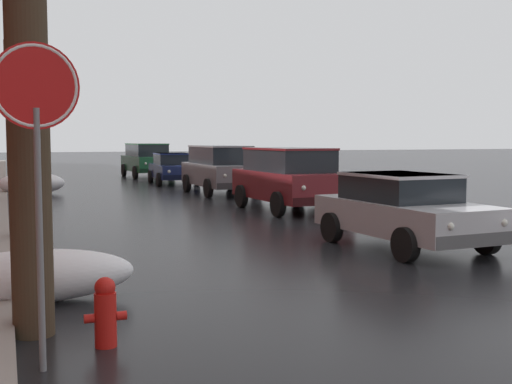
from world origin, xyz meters
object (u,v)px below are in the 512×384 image
at_px(suv_grey_parked_kerbside_mid, 220,168).
at_px(stop_sign_at_corner, 36,117).
at_px(bare_tree_mid_block, 13,90).
at_px(suv_maroon_parked_kerbside_close, 289,176).
at_px(sedan_darkblue_parked_far_down_block, 173,168).
at_px(sedan_silver_approaching_near_lane, 403,209).
at_px(bare_tree_second_along_sidewalk, 14,53).
at_px(bare_tree_at_the_corner, 30,70).
at_px(fire_hydrant, 105,312).
at_px(bare_tree_far_down_block, 9,108).
at_px(suv_green_queued_behind_truck, 147,159).

relative_size(suv_grey_parked_kerbside_mid, stop_sign_at_corner, 1.60).
height_order(bare_tree_mid_block, suv_maroon_parked_kerbside_close, bare_tree_mid_block).
bearing_deg(sedan_darkblue_parked_far_down_block, sedan_silver_approaching_near_lane, -90.18).
distance_m(bare_tree_second_along_sidewalk, suv_maroon_parked_kerbside_close, 8.70).
bearing_deg(bare_tree_second_along_sidewalk, stop_sign_at_corner, -89.68).
xyz_separation_m(bare_tree_mid_block, stop_sign_at_corner, (-0.02, -15.95, -1.32)).
relative_size(suv_maroon_parked_kerbside_close, stop_sign_at_corner, 1.49).
height_order(bare_tree_at_the_corner, bare_tree_second_along_sidewalk, bare_tree_second_along_sidewalk).
bearing_deg(stop_sign_at_corner, sedan_darkblue_parked_far_down_block, 73.47).
bearing_deg(bare_tree_at_the_corner, stop_sign_at_corner, -89.88).
xyz_separation_m(bare_tree_at_the_corner, sedan_darkblue_parked_far_down_block, (6.89, 22.06, -2.04)).
height_order(bare_tree_second_along_sidewalk, fire_hydrant, bare_tree_second_along_sidewalk).
height_order(suv_grey_parked_kerbside_mid, stop_sign_at_corner, stop_sign_at_corner).
xyz_separation_m(bare_tree_far_down_block, suv_maroon_parked_kerbside_close, (7.47, -13.88, -2.43)).
distance_m(bare_tree_second_along_sidewalk, sedan_silver_approaching_near_lane, 8.18).
bearing_deg(sedan_silver_approaching_near_lane, stop_sign_at_corner, -146.32).
distance_m(suv_green_queued_behind_truck, fire_hydrant, 29.25).
relative_size(bare_tree_mid_block, suv_maroon_parked_kerbside_close, 1.59).
relative_size(suv_maroon_parked_kerbside_close, sedan_darkblue_parked_far_down_block, 1.10).
relative_size(bare_tree_far_down_block, suv_grey_parked_kerbside_mid, 1.38).
distance_m(suv_grey_parked_kerbside_mid, fire_hydrant, 18.24).
relative_size(bare_tree_at_the_corner, fire_hydrant, 7.91).
height_order(suv_green_queued_behind_truck, stop_sign_at_corner, stop_sign_at_corner).
distance_m(bare_tree_second_along_sidewalk, fire_hydrant, 8.11).
xyz_separation_m(bare_tree_mid_block, sedan_silver_approaching_near_lane, (6.80, -11.40, -2.84)).
bearing_deg(stop_sign_at_corner, bare_tree_second_along_sidewalk, 90.32).
bearing_deg(sedan_darkblue_parked_far_down_block, suv_green_queued_behind_truck, 89.92).
distance_m(bare_tree_at_the_corner, sedan_darkblue_parked_far_down_block, 23.20).
distance_m(suv_grey_parked_kerbside_mid, suv_green_queued_behind_truck, 11.61).
height_order(sedan_silver_approaching_near_lane, suv_grey_parked_kerbside_mid, suv_grey_parked_kerbside_mid).
xyz_separation_m(bare_tree_mid_block, suv_grey_parked_kerbside_mid, (7.28, 1.50, -2.60)).
bearing_deg(bare_tree_mid_block, fire_hydrant, -87.75).
xyz_separation_m(fire_hydrant, stop_sign_at_corner, (-0.63, -0.50, 1.92)).
relative_size(bare_tree_mid_block, sedan_silver_approaching_near_lane, 1.75).
distance_m(sedan_silver_approaching_near_lane, sedan_darkblue_parked_far_down_block, 18.64).
bearing_deg(bare_tree_at_the_corner, bare_tree_mid_block, 89.91).
distance_m(bare_tree_at_the_corner, stop_sign_at_corner, 1.25).
distance_m(sedan_silver_approaching_near_lane, suv_grey_parked_kerbside_mid, 12.92).
height_order(bare_tree_at_the_corner, stop_sign_at_corner, bare_tree_at_the_corner).
bearing_deg(bare_tree_at_the_corner, sedan_silver_approaching_near_lane, 26.56).
bearing_deg(suv_grey_parked_kerbside_mid, stop_sign_at_corner, -112.71).
distance_m(suv_maroon_parked_kerbside_close, suv_grey_parked_kerbside_mid, 6.15).
bearing_deg(bare_tree_second_along_sidewalk, suv_grey_parked_kerbside_mid, 52.67).
relative_size(bare_tree_second_along_sidewalk, sedan_silver_approaching_near_lane, 1.91).
distance_m(bare_tree_mid_block, suv_green_queued_behind_truck, 15.03).
relative_size(suv_maroon_parked_kerbside_close, suv_green_queued_behind_truck, 0.94).
height_order(bare_tree_second_along_sidewalk, bare_tree_far_down_block, bare_tree_second_along_sidewalk).
xyz_separation_m(suv_maroon_parked_kerbside_close, fire_hydrant, (-6.79, -10.81, -0.63)).
bearing_deg(bare_tree_mid_block, suv_grey_parked_kerbside_mid, 11.66).
distance_m(bare_tree_far_down_block, suv_grey_parked_kerbside_mid, 10.95).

